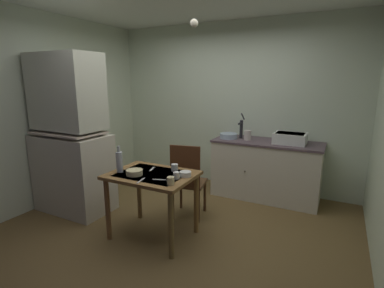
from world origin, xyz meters
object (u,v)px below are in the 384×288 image
(hand_pump, at_px, (241,127))
(chair_far_side, at_px, (188,180))
(sink_basin, at_px, (290,138))
(mixing_bowl_counter, at_px, (229,136))
(glass_bottle, at_px, (119,161))
(dining_table, at_px, (152,184))
(serving_bowl_wide, at_px, (134,172))
(hutch_cabinet, at_px, (71,140))
(teacup_cream, at_px, (175,167))

(hand_pump, xyz_separation_m, chair_far_side, (-0.31, -1.18, -0.52))
(sink_basin, xyz_separation_m, chair_far_side, (-1.04, -1.14, -0.43))
(hand_pump, distance_m, mixing_bowl_counter, 0.23)
(glass_bottle, bearing_deg, dining_table, 17.95)
(dining_table, relative_size, serving_bowl_wide, 5.22)
(sink_basin, bearing_deg, hutch_cabinet, -147.65)
(chair_far_side, bearing_deg, mixing_bowl_counter, 82.59)
(mixing_bowl_counter, bearing_deg, glass_bottle, -109.75)
(hutch_cabinet, xyz_separation_m, mixing_bowl_counter, (1.64, 1.56, -0.07))
(sink_basin, xyz_separation_m, dining_table, (-1.18, -1.71, -0.32))
(chair_far_side, bearing_deg, teacup_cream, -85.36)
(hand_pump, xyz_separation_m, dining_table, (-0.45, -1.75, -0.41))
(glass_bottle, bearing_deg, sink_basin, 49.83)
(hutch_cabinet, xyz_separation_m, chair_far_side, (1.50, 0.47, -0.46))
(hutch_cabinet, distance_m, glass_bottle, 1.03)
(teacup_cream, bearing_deg, mixing_bowl_counter, 85.64)
(dining_table, bearing_deg, teacup_cream, 49.77)
(hutch_cabinet, distance_m, serving_bowl_wide, 1.25)
(glass_bottle, bearing_deg, hand_pump, 66.74)
(sink_basin, height_order, hand_pump, hand_pump)
(sink_basin, xyz_separation_m, mixing_bowl_counter, (-0.90, -0.05, -0.04))
(mixing_bowl_counter, xyz_separation_m, glass_bottle, (-0.64, -1.77, -0.04))
(glass_bottle, bearing_deg, mixing_bowl_counter, 70.25)
(chair_far_side, relative_size, serving_bowl_wide, 5.47)
(chair_far_side, bearing_deg, sink_basin, 47.41)
(sink_basin, xyz_separation_m, serving_bowl_wide, (-1.33, -1.83, -0.17))
(hand_pump, bearing_deg, teacup_cream, -100.14)
(sink_basin, height_order, mixing_bowl_counter, sink_basin)
(sink_basin, bearing_deg, mixing_bowl_counter, -176.83)
(hand_pump, relative_size, glass_bottle, 1.31)
(hutch_cabinet, relative_size, hand_pump, 5.35)
(hutch_cabinet, height_order, hand_pump, hutch_cabinet)
(dining_table, distance_m, teacup_cream, 0.31)
(hutch_cabinet, xyz_separation_m, serving_bowl_wide, (1.21, -0.22, -0.20))
(mixing_bowl_counter, bearing_deg, teacup_cream, -94.36)
(sink_basin, distance_m, dining_table, 2.10)
(chair_far_side, xyz_separation_m, teacup_cream, (0.03, -0.37, 0.27))
(chair_far_side, bearing_deg, serving_bowl_wide, -112.40)
(mixing_bowl_counter, bearing_deg, serving_bowl_wide, -103.50)
(serving_bowl_wide, distance_m, teacup_cream, 0.45)
(serving_bowl_wide, bearing_deg, dining_table, 39.75)
(sink_basin, xyz_separation_m, teacup_cream, (-1.01, -1.51, -0.16))
(hand_pump, bearing_deg, dining_table, -104.34)
(hand_pump, bearing_deg, chair_far_side, -104.61)
(dining_table, bearing_deg, chair_far_side, 76.20)
(mixing_bowl_counter, height_order, glass_bottle, glass_bottle)
(serving_bowl_wide, relative_size, teacup_cream, 2.31)
(chair_far_side, distance_m, teacup_cream, 0.46)
(hutch_cabinet, distance_m, chair_far_side, 1.64)
(glass_bottle, bearing_deg, hutch_cabinet, 167.95)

